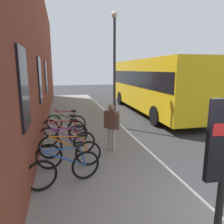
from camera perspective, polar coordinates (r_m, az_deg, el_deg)
The scene contains 12 objects.
ground at distance 9.61m, azimuth 10.02°, elevation -5.40°, with size 60.00×60.00×0.00m, color #2D2D30.
sidewalk_pavement at distance 10.79m, azimuth -7.91°, elevation -3.13°, with size 24.00×3.50×0.12m, color gray.
station_facade at distance 11.45m, azimuth -19.56°, elevation 14.71°, with size 22.00×0.65×7.07m.
bicycle_mid_rack at distance 5.14m, azimuth -12.69°, elevation -14.85°, with size 0.63×1.72×0.97m.
bicycle_by_door at distance 5.93m, azimuth -11.56°, elevation -11.10°, with size 0.48×1.77×0.97m.
bicycle_under_window at distance 6.70m, azimuth -11.86°, elevation -8.44°, with size 0.50×1.75×0.97m.
bicycle_beside_lamp at distance 7.61m, azimuth -13.02°, elevation -6.06°, with size 0.48×1.76×0.97m.
bicycle_end_of_row at distance 8.46m, azimuth -13.04°, elevation -4.26°, with size 0.72×1.68×0.97m.
bicycle_nearest_sign at distance 9.32m, azimuth -12.41°, elevation -2.78°, with size 0.71×1.69×0.97m.
city_bus at distance 13.97m, azimuth 10.75°, elevation 7.83°, with size 10.54×2.79×3.35m.
pedestrian_crossing_street at distance 6.83m, azimuth -0.13°, elevation -2.91°, with size 0.48×0.47×1.55m.
street_lamp at distance 9.92m, azimuth 0.69°, elevation 13.91°, with size 0.28×0.28×5.16m.
Camera 1 is at (-2.39, 2.78, 2.77)m, focal length 33.59 mm.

